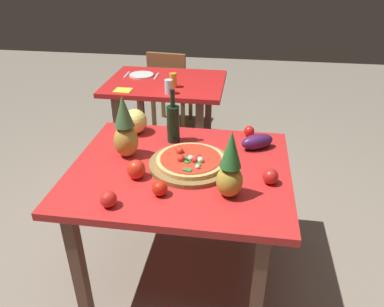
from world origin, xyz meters
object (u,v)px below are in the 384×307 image
at_px(dining_chair, 170,85).
at_px(pizza_board, 191,164).
at_px(dinner_plate, 141,75).
at_px(wine_bottle, 173,123).
at_px(melon, 135,121).
at_px(tomato_at_corner, 160,188).
at_px(bell_pepper, 136,169).
at_px(eggplant, 257,142).
at_px(pineapple_right, 230,168).
at_px(fork_utensil, 127,75).
at_px(drinking_glass_water, 169,87).
at_px(pineapple_left, 125,130).
at_px(tomato_beside_pepper, 249,131).
at_px(background_table, 166,93).
at_px(tomato_by_bottle, 270,176).
at_px(napkin_folded, 123,90).
at_px(pizza, 190,160).
at_px(knife_utensil, 156,76).
at_px(display_table, 180,180).
at_px(tomato_near_board, 108,199).
at_px(drinking_glass_juice, 173,80).

relative_size(dining_chair, pizza_board, 1.88).
bearing_deg(dinner_plate, wine_bottle, -66.39).
height_order(melon, tomato_at_corner, melon).
height_order(bell_pepper, eggplant, bell_pepper).
height_order(pineapple_right, fork_utensil, pineapple_right).
distance_m(bell_pepper, drinking_glass_water, 1.24).
distance_m(pineapple_left, tomato_at_corner, 0.46).
xyz_separation_m(tomato_beside_pepper, fork_utensil, (-1.13, 1.09, -0.03)).
bearing_deg(background_table, wine_bottle, -75.56).
bearing_deg(tomato_by_bottle, background_table, 119.65).
relative_size(background_table, tomato_at_corner, 13.37).
xyz_separation_m(dining_chair, pineapple_right, (0.75, -2.26, 0.41)).
distance_m(fork_utensil, napkin_folded, 0.42).
bearing_deg(napkin_folded, pineapple_left, -71.01).
bearing_deg(pizza, knife_utensil, 109.82).
height_order(bell_pepper, tomato_by_bottle, bell_pepper).
distance_m(display_table, napkin_folded, 1.31).
xyz_separation_m(tomato_near_board, fork_utensil, (-0.51, 1.91, -0.04)).
height_order(pizza_board, napkin_folded, pizza_board).
distance_m(bell_pepper, fork_utensil, 1.76).
height_order(pizza_board, knife_utensil, pizza_board).
distance_m(fork_utensil, knife_utensil, 0.28).
xyz_separation_m(display_table, drinking_glass_juice, (-0.28, 1.27, 0.14)).
xyz_separation_m(pineapple_left, drinking_glass_juice, (0.04, 1.19, -0.10)).
bearing_deg(pizza_board, fork_utensil, 118.69).
distance_m(bell_pepper, dinner_plate, 1.71).
bearing_deg(eggplant, dining_chair, 116.64).
relative_size(background_table, drinking_glass_water, 8.87).
xyz_separation_m(dinner_plate, fork_utensil, (-0.14, 0.00, -0.00)).
xyz_separation_m(pizza, drinking_glass_juice, (-0.34, 1.25, 0.02)).
xyz_separation_m(drinking_glass_juice, napkin_folded, (-0.39, -0.15, -0.06)).
bearing_deg(drinking_glass_juice, background_table, 123.89).
distance_m(display_table, tomato_beside_pepper, 0.58).
bearing_deg(drinking_glass_juice, tomato_at_corner, -81.38).
distance_m(pineapple_left, tomato_by_bottle, 0.82).
bearing_deg(background_table, melon, -88.68).
relative_size(background_table, wine_bottle, 3.10).
relative_size(pizza_board, pizza, 1.21).
relative_size(eggplant, tomato_beside_pepper, 3.08).
height_order(tomato_by_bottle, knife_utensil, tomato_by_bottle).
xyz_separation_m(pineapple_left, fork_utensil, (-0.45, 1.44, -0.16)).
bearing_deg(tomato_near_board, pineapple_right, 17.37).
bearing_deg(knife_utensil, dinner_plate, 179.02).
xyz_separation_m(pineapple_left, tomato_by_bottle, (0.79, -0.17, -0.12)).
height_order(pineapple_right, drinking_glass_water, pineapple_right).
distance_m(pineapple_left, drinking_glass_juice, 1.19).
height_order(tomato_beside_pepper, knife_utensil, tomato_beside_pepper).
bearing_deg(napkin_folded, pizza, -56.48).
relative_size(melon, eggplant, 0.78).
bearing_deg(tomato_by_bottle, tomato_near_board, -157.83).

